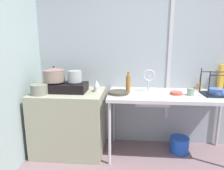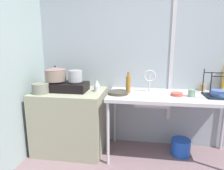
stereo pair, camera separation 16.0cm
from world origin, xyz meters
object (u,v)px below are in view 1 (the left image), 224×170
stove (65,87)px  frying_pan (118,93)px  faucet (149,77)px  small_bowl_on_drainboard (176,93)px  cup_by_rack (190,92)px  percolator (97,86)px  pot_on_left_burner (54,75)px  pot_beside_stove (39,90)px  sink_basin (151,99)px  cereal_box (224,77)px  utensil_jar (199,86)px  pot_on_right_burner (75,76)px  dish_rack (216,91)px  bucket_on_floor (179,145)px  bottle_by_sink (128,84)px

stove → frying_pan: (0.71, -0.06, -0.05)m
faucet → small_bowl_on_drainboard: 0.40m
stove → cup_by_rack: stove is taller
percolator → small_bowl_on_drainboard: 1.02m
pot_on_left_burner → small_bowl_on_drainboard: (1.57, -0.03, -0.21)m
pot_beside_stove → sink_basin: pot_beside_stove is taller
cereal_box → utensil_jar: size_ratio=1.47×
pot_on_right_burner → cup_by_rack: (1.46, -0.05, -0.16)m
frying_pan → cup_by_rack: bearing=0.5°
pot_beside_stove → utensil_jar: bearing=12.4°
dish_rack → small_bowl_on_drainboard: dish_rack is taller
cup_by_rack → percolator: bearing=175.7°
sink_basin → cup_by_rack: 0.48m
sink_basin → pot_on_left_burner: bearing=179.4°
pot_on_right_burner → dish_rack: dish_rack is taller
frying_pan → bucket_on_floor: size_ratio=1.05×
stove → frying_pan: bearing=-4.4°
faucet → cup_by_rack: 0.54m
pot_on_left_burner → frying_pan: size_ratio=1.08×
stove → percolator: bearing=5.3°
cup_by_rack → utensil_jar: size_ratio=0.37×
pot_on_left_burner → small_bowl_on_drainboard: bearing=-0.9°
frying_pan → cup_by_rack: cup_by_rack is taller
stove → bucket_on_floor: stove is taller
utensil_jar → cereal_box: bearing=0.8°
pot_on_right_burner → sink_basin: (0.99, -0.01, -0.27)m
dish_rack → bucket_on_floor: size_ratio=1.30×
pot_beside_stove → cereal_box: size_ratio=0.60×
faucet → dish_rack: size_ratio=0.92×
frying_pan → bucket_on_floor: bearing=8.1°
frying_pan → stove: bearing=175.6°
small_bowl_on_drainboard → pot_on_left_burner: bearing=179.1°
pot_on_left_burner → cup_by_rack: (1.73, -0.05, -0.18)m
pot_on_right_burner → cereal_box: (1.99, 0.29, -0.03)m
cereal_box → small_bowl_on_drainboard: bearing=-164.1°
dish_rack → bottle_by_sink: 1.09m
cup_by_rack → small_bowl_on_drainboard: 0.17m
utensil_jar → bucket_on_floor: 0.85m
bucket_on_floor → percolator: bearing=-178.8°
utensil_jar → small_bowl_on_drainboard: bearing=-140.9°
bottle_by_sink → bucket_on_floor: size_ratio=1.10×
pot_on_left_burner → bucket_on_floor: bearing=2.1°
pot_on_left_burner → cereal_box: 2.28m
pot_on_right_burner → frying_pan: size_ratio=0.69×
pot_on_right_burner → cereal_box: size_ratio=0.52×
dish_rack → pot_on_left_burner: bearing=-179.9°
small_bowl_on_drainboard → utensil_jar: bearing=39.1°
dish_rack → small_bowl_on_drainboard: (-0.49, -0.03, -0.02)m
faucet → utensil_jar: 0.75m
sink_basin → frying_pan: frying_pan is taller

